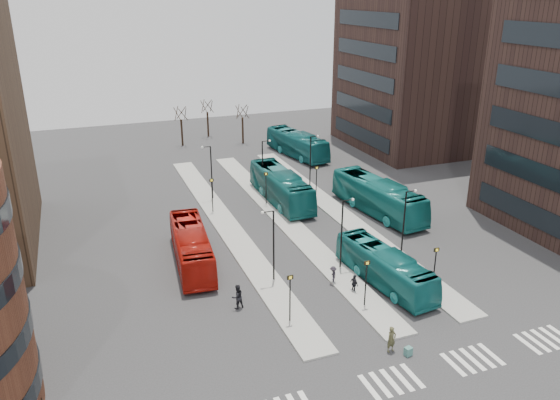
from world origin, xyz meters
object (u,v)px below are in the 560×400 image
object	(u,v)px
red_bus	(191,246)
traveller	(392,339)
teal_bus_d	(297,144)
teal_bus_c	(378,197)
teal_bus_b	(281,186)
commuter_b	(354,284)
suitcase	(408,351)
teal_bus_a	(385,267)
commuter_c	(333,275)
commuter_a	(237,297)

from	to	relation	value
red_bus	traveller	xyz separation A→B (m)	(9.47, -16.83, -0.69)
teal_bus_d	teal_bus_c	bearing A→B (deg)	-100.31
teal_bus_b	teal_bus_d	size ratio (longest dim) A/B	1.03
teal_bus_b	teal_bus_c	xyz separation A→B (m)	(8.37, -6.72, 0.03)
teal_bus_b	commuter_b	xyz separation A→B (m)	(-1.69, -20.43, -1.04)
red_bus	teal_bus_d	xyz separation A→B (m)	(21.06, 27.19, 0.14)
suitcase	teal_bus_c	xyz separation A→B (m)	(10.54, 21.98, 1.53)
commuter_b	suitcase	bearing A→B (deg)	166.14
suitcase	red_bus	distance (m)	20.44
red_bus	teal_bus_c	size ratio (longest dim) A/B	0.88
suitcase	teal_bus_a	size ratio (longest dim) A/B	0.06
teal_bus_b	commuter_c	bearing A→B (deg)	-98.46
teal_bus_c	teal_bus_d	world-z (taller)	teal_bus_c
teal_bus_a	teal_bus_c	xyz separation A→B (m)	(7.16, 13.32, 0.35)
teal_bus_c	commuter_c	size ratio (longest dim) A/B	8.71
teal_bus_b	teal_bus_c	world-z (taller)	teal_bus_c
red_bus	commuter_a	distance (m)	8.44
commuter_c	suitcase	bearing A→B (deg)	23.66
teal_bus_c	teal_bus_d	xyz separation A→B (m)	(0.24, 22.83, -0.08)
teal_bus_d	commuter_c	world-z (taller)	teal_bus_d
teal_bus_d	commuter_a	distance (m)	40.44
commuter_a	suitcase	bearing A→B (deg)	120.32
teal_bus_b	traveller	xyz separation A→B (m)	(-2.98, -27.92, -0.88)
suitcase	red_bus	size ratio (longest dim) A/B	0.05
teal_bus_a	commuter_c	size ratio (longest dim) A/B	7.05
red_bus	commuter_c	xyz separation A→B (m)	(9.83, -7.48, -0.85)
traveller	commuter_b	world-z (taller)	traveller
teal_bus_d	traveller	bearing A→B (deg)	-114.46
suitcase	teal_bus_a	world-z (taller)	teal_bus_a
red_bus	teal_bus_c	bearing A→B (deg)	17.30
teal_bus_d	commuter_c	size ratio (longest dim) A/B	8.33
teal_bus_a	traveller	size ratio (longest dim) A/B	5.81
suitcase	red_bus	world-z (taller)	red_bus
suitcase	teal_bus_b	world-z (taller)	teal_bus_b
commuter_b	teal_bus_b	bearing A→B (deg)	-15.33
teal_bus_d	red_bus	bearing A→B (deg)	-137.47
red_bus	teal_bus_b	bearing A→B (deg)	47.14
teal_bus_d	traveller	xyz separation A→B (m)	(-11.59, -44.03, -0.83)
red_bus	teal_bus_c	world-z (taller)	teal_bus_c
commuter_c	teal_bus_a	bearing A→B (deg)	90.16
teal_bus_d	commuter_b	world-z (taller)	teal_bus_d
suitcase	teal_bus_a	bearing A→B (deg)	56.66
red_bus	teal_bus_b	size ratio (longest dim) A/B	0.89
teal_bus_d	suitcase	bearing A→B (deg)	-113.23
commuter_b	red_bus	bearing A→B (deg)	38.43
teal_bus_d	commuter_b	size ratio (longest dim) A/B	8.30
teal_bus_a	teal_bus_b	distance (m)	20.08
suitcase	commuter_c	distance (m)	10.15
traveller	teal_bus_b	bearing A→B (deg)	76.20
teal_bus_c	commuter_a	size ratio (longest dim) A/B	6.89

